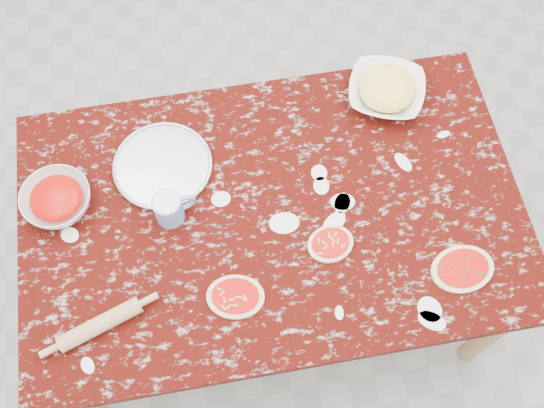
{
  "coord_description": "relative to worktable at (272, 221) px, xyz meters",
  "views": [
    {
      "loc": [
        -0.15,
        -0.85,
        2.61
      ],
      "look_at": [
        0.0,
        0.0,
        0.8
      ],
      "focal_mm": 42.64,
      "sensor_mm": 36.0,
      "label": 1
    }
  ],
  "objects": [
    {
      "name": "pizza_mid",
      "position": [
        0.16,
        -0.15,
        0.09
      ],
      "size": [
        0.17,
        0.15,
        0.02
      ],
      "color": "beige",
      "rests_on": "worktable"
    },
    {
      "name": "ground",
      "position": [
        0.0,
        0.0,
        -0.67
      ],
      "size": [
        4.0,
        4.0,
        0.0
      ],
      "primitive_type": "plane",
      "color": "gray"
    },
    {
      "name": "pizza_right",
      "position": [
        0.54,
        -0.3,
        0.09
      ],
      "size": [
        0.21,
        0.17,
        0.02
      ],
      "color": "beige",
      "rests_on": "worktable"
    },
    {
      "name": "pizza_tray",
      "position": [
        -0.33,
        0.22,
        0.09
      ],
      "size": [
        0.32,
        0.32,
        0.01
      ],
      "primitive_type": "cylinder",
      "rotation": [
        0.0,
        0.0,
        0.0
      ],
      "color": "#B2B2B7",
      "rests_on": "worktable"
    },
    {
      "name": "sauce_bowl",
      "position": [
        -0.66,
        0.14,
        0.12
      ],
      "size": [
        0.29,
        0.29,
        0.07
      ],
      "primitive_type": "imported",
      "rotation": [
        0.0,
        0.0,
        -0.39
      ],
      "color": "white",
      "rests_on": "worktable"
    },
    {
      "name": "pizza_left",
      "position": [
        -0.16,
        -0.26,
        0.09
      ],
      "size": [
        0.2,
        0.17,
        0.02
      ],
      "color": "beige",
      "rests_on": "worktable"
    },
    {
      "name": "flour_mug",
      "position": [
        -0.32,
        0.04,
        0.14
      ],
      "size": [
        0.14,
        0.09,
        0.11
      ],
      "color": "#6790CF",
      "rests_on": "worktable"
    },
    {
      "name": "rolling_pin",
      "position": [
        -0.56,
        -0.28,
        0.11
      ],
      "size": [
        0.25,
        0.13,
        0.05
      ],
      "primitive_type": "cylinder",
      "rotation": [
        0.0,
        1.57,
        0.33
      ],
      "color": "tan",
      "rests_on": "worktable"
    },
    {
      "name": "worktable",
      "position": [
        0.0,
        0.0,
        0.0
      ],
      "size": [
        1.6,
        1.0,
        0.75
      ],
      "color": "black",
      "rests_on": "ground"
    },
    {
      "name": "cheese_bowl",
      "position": [
        0.46,
        0.36,
        0.11
      ],
      "size": [
        0.34,
        0.34,
        0.06
      ],
      "primitive_type": "imported",
      "rotation": [
        0.0,
        0.0,
        -0.38
      ],
      "color": "white",
      "rests_on": "worktable"
    }
  ]
}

